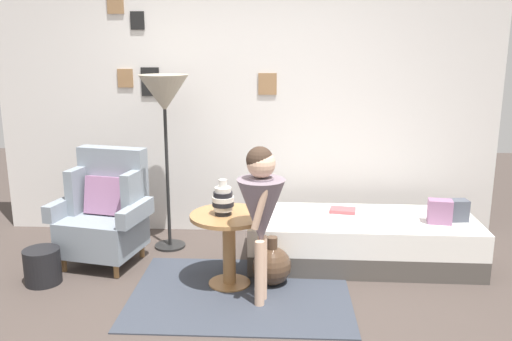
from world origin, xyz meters
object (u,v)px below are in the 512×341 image
at_px(armchair, 106,212).
at_px(book_on_daybed, 343,210).
at_px(person_child, 261,205).
at_px(demijohn_near, 272,265).
at_px(floor_lamp, 164,99).
at_px(side_table, 229,234).
at_px(daybed, 362,240).
at_px(vase_striped, 223,200).
at_px(magazine_basket, 42,266).

height_order(armchair, book_on_daybed, armchair).
distance_m(person_child, demijohn_near, 0.67).
bearing_deg(person_child, book_on_daybed, 54.12).
relative_size(floor_lamp, person_child, 1.36).
distance_m(armchair, book_on_daybed, 2.04).
bearing_deg(side_table, armchair, 159.01).
bearing_deg(armchair, daybed, 2.15).
xyz_separation_m(vase_striped, demijohn_near, (0.37, 0.04, -0.54)).
bearing_deg(vase_striped, book_on_daybed, 34.35).
distance_m(vase_striped, book_on_daybed, 1.21).
relative_size(daybed, floor_lamp, 1.21).
distance_m(daybed, side_table, 1.22).
relative_size(armchair, floor_lamp, 0.62).
distance_m(floor_lamp, book_on_daybed, 1.84).
distance_m(armchair, floor_lamp, 1.09).
xyz_separation_m(side_table, magazine_basket, (-1.47, -0.04, -0.28)).
bearing_deg(person_child, daybed, 43.48).
relative_size(floor_lamp, demijohn_near, 4.05).
relative_size(vase_striped, person_child, 0.24).
relative_size(side_table, magazine_basket, 2.11).
height_order(daybed, person_child, person_child).
bearing_deg(magazine_basket, demijohn_near, 2.15).
bearing_deg(side_table, daybed, 24.76).
bearing_deg(daybed, book_on_daybed, 135.97).
xyz_separation_m(book_on_daybed, magazine_basket, (-2.40, -0.69, -0.28)).
height_order(vase_striped, floor_lamp, floor_lamp).
relative_size(side_table, demijohn_near, 1.52).
bearing_deg(demijohn_near, armchair, 164.51).
xyz_separation_m(side_table, floor_lamp, (-0.63, 0.77, 0.95)).
xyz_separation_m(vase_striped, person_child, (0.30, -0.27, 0.05)).
bearing_deg(daybed, magazine_basket, -167.98).
bearing_deg(vase_striped, person_child, -42.57).
bearing_deg(floor_lamp, side_table, -50.66).
bearing_deg(side_table, book_on_daybed, 34.85).
height_order(floor_lamp, book_on_daybed, floor_lamp).
bearing_deg(armchair, floor_lamp, 36.80).
xyz_separation_m(daybed, magazine_basket, (-2.55, -0.54, -0.06)).
relative_size(armchair, magazine_basket, 3.46).
distance_m(armchair, vase_striped, 1.17).
height_order(demijohn_near, magazine_basket, demijohn_near).
relative_size(floor_lamp, book_on_daybed, 7.16).
height_order(side_table, person_child, person_child).
xyz_separation_m(vase_striped, magazine_basket, (-1.43, -0.03, -0.55)).
relative_size(armchair, vase_striped, 3.54).
bearing_deg(person_child, demijohn_near, 76.84).
relative_size(person_child, demijohn_near, 2.97).
xyz_separation_m(daybed, book_on_daybed, (-0.15, 0.15, 0.22)).
distance_m(vase_striped, magazine_basket, 1.53).
distance_m(person_child, book_on_daybed, 1.20).
distance_m(side_table, vase_striped, 0.28).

